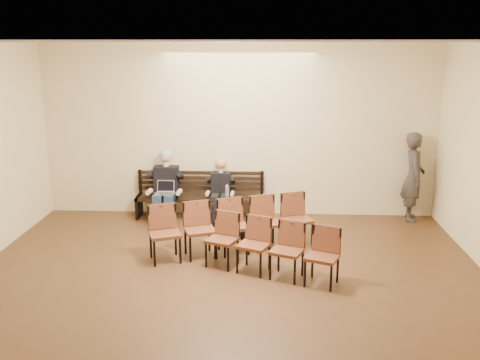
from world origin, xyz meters
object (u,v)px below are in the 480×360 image
(bench, at_px, (200,207))
(chair_row_front, at_px, (234,227))
(water_bottle, at_px, (227,197))
(chair_row_back, at_px, (270,248))
(laptop, at_px, (165,195))
(bag, at_px, (248,228))
(seated_man, at_px, (166,185))
(seated_woman, at_px, (221,193))
(passerby, at_px, (414,170))

(bench, bearing_deg, chair_row_front, -66.39)
(water_bottle, bearing_deg, chair_row_back, -70.55)
(water_bottle, bearing_deg, laptop, 179.28)
(bag, bearing_deg, bench, 135.10)
(bench, distance_m, chair_row_back, 3.06)
(seated_man, relative_size, chair_row_back, 0.68)
(water_bottle, bearing_deg, chair_row_front, -81.66)
(seated_woman, relative_size, laptop, 3.30)
(bench, xyz_separation_m, seated_man, (-0.67, -0.12, 0.49))
(seated_woman, relative_size, bag, 2.92)
(water_bottle, xyz_separation_m, chair_row_back, (0.83, -2.34, -0.13))
(bench, xyz_separation_m, bag, (1.01, -1.01, -0.08))
(bench, bearing_deg, chair_row_back, -62.47)
(seated_man, distance_m, passerby, 4.96)
(seated_man, xyz_separation_m, bag, (1.68, -0.89, -0.57))
(bench, xyz_separation_m, chair_row_front, (0.80, -1.83, 0.24))
(bag, bearing_deg, passerby, 18.70)
(seated_man, relative_size, passerby, 0.70)
(passerby, bearing_deg, chair_row_front, 125.45)
(seated_man, bearing_deg, bench, 10.23)
(passerby, distance_m, chair_row_back, 4.06)
(chair_row_back, bearing_deg, bench, 140.14)
(seated_man, xyz_separation_m, water_bottle, (1.25, -0.25, -0.15))
(bench, distance_m, passerby, 4.36)
(bench, distance_m, water_bottle, 0.77)
(bench, height_order, bag, bench)
(laptop, bearing_deg, bag, -29.76)
(water_bottle, relative_size, bag, 0.60)
(passerby, xyz_separation_m, chair_row_back, (-2.87, -2.81, -0.60))
(seated_woman, relative_size, passerby, 0.55)
(bench, xyz_separation_m, water_bottle, (0.59, -0.37, 0.34))
(bench, height_order, passerby, passerby)
(seated_man, height_order, seated_woman, seated_man)
(chair_row_back, bearing_deg, water_bottle, 132.06)
(seated_woman, height_order, water_bottle, seated_woman)
(chair_row_back, bearing_deg, passerby, 66.95)
(water_bottle, height_order, chair_row_front, chair_row_front)
(passerby, distance_m, chair_row_front, 4.02)
(bench, relative_size, chair_row_back, 1.23)
(water_bottle, distance_m, chair_row_front, 1.48)
(bag, xyz_separation_m, chair_row_front, (-0.21, -0.82, 0.32))
(chair_row_back, bearing_deg, chair_row_front, 147.45)
(seated_woman, distance_m, passerby, 3.88)
(chair_row_front, xyz_separation_m, chair_row_back, (0.61, -0.88, -0.03))
(laptop, distance_m, chair_row_back, 3.13)
(laptop, height_order, water_bottle, laptop)
(laptop, height_order, passerby, passerby)
(bench, distance_m, seated_woman, 0.57)
(passerby, bearing_deg, chair_row_back, 140.83)
(seated_man, distance_m, bag, 1.98)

